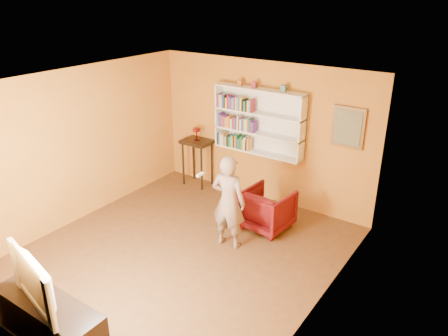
{
  "coord_description": "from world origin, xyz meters",
  "views": [
    {
      "loc": [
        3.89,
        -4.42,
        3.93
      ],
      "look_at": [
        0.32,
        0.75,
        1.3
      ],
      "focal_mm": 35.0,
      "sensor_mm": 36.0,
      "label": 1
    }
  ],
  "objects_px": {
    "ruby_lustre": "(197,131)",
    "television": "(42,278)",
    "person": "(228,202)",
    "tv_cabinet": "(50,320)",
    "bookshelf": "(260,121)",
    "console_table": "(197,148)",
    "armchair": "(267,209)"
  },
  "relations": [
    {
      "from": "armchair",
      "to": "tv_cabinet",
      "type": "bearing_deg",
      "value": 82.8
    },
    {
      "from": "tv_cabinet",
      "to": "television",
      "type": "bearing_deg",
      "value": 0.0
    },
    {
      "from": "ruby_lustre",
      "to": "television",
      "type": "xyz_separation_m",
      "value": [
        1.28,
        -4.5,
        -0.31
      ]
    },
    {
      "from": "television",
      "to": "armchair",
      "type": "bearing_deg",
      "value": 90.72
    },
    {
      "from": "bookshelf",
      "to": "television",
      "type": "height_order",
      "value": "bookshelf"
    },
    {
      "from": "ruby_lustre",
      "to": "television",
      "type": "height_order",
      "value": "ruby_lustre"
    },
    {
      "from": "ruby_lustre",
      "to": "television",
      "type": "bearing_deg",
      "value": -74.09
    },
    {
      "from": "armchair",
      "to": "person",
      "type": "xyz_separation_m",
      "value": [
        -0.25,
        -0.84,
        0.42
      ]
    },
    {
      "from": "ruby_lustre",
      "to": "armchair",
      "type": "bearing_deg",
      "value": -19.63
    },
    {
      "from": "person",
      "to": "television",
      "type": "height_order",
      "value": "person"
    },
    {
      "from": "ruby_lustre",
      "to": "television",
      "type": "distance_m",
      "value": 4.69
    },
    {
      "from": "person",
      "to": "tv_cabinet",
      "type": "relative_size",
      "value": 1.01
    },
    {
      "from": "bookshelf",
      "to": "tv_cabinet",
      "type": "bearing_deg",
      "value": -91.3
    },
    {
      "from": "bookshelf",
      "to": "person",
      "type": "distance_m",
      "value": 1.98
    },
    {
      "from": "television",
      "to": "console_table",
      "type": "bearing_deg",
      "value": 119.03
    },
    {
      "from": "console_table",
      "to": "ruby_lustre",
      "type": "bearing_deg",
      "value": 0.0
    },
    {
      "from": "armchair",
      "to": "television",
      "type": "bearing_deg",
      "value": 82.8
    },
    {
      "from": "armchair",
      "to": "person",
      "type": "distance_m",
      "value": 0.97
    },
    {
      "from": "bookshelf",
      "to": "television",
      "type": "distance_m",
      "value": 4.72
    },
    {
      "from": "bookshelf",
      "to": "console_table",
      "type": "relative_size",
      "value": 1.82
    },
    {
      "from": "person",
      "to": "television",
      "type": "bearing_deg",
      "value": 70.71
    },
    {
      "from": "ruby_lustre",
      "to": "bookshelf",
      "type": "bearing_deg",
      "value": 6.55
    },
    {
      "from": "television",
      "to": "person",
      "type": "bearing_deg",
      "value": 91.94
    },
    {
      "from": "person",
      "to": "bookshelf",
      "type": "bearing_deg",
      "value": -83.08
    },
    {
      "from": "person",
      "to": "tv_cabinet",
      "type": "bearing_deg",
      "value": 70.71
    },
    {
      "from": "ruby_lustre",
      "to": "television",
      "type": "relative_size",
      "value": 0.24
    },
    {
      "from": "ruby_lustre",
      "to": "armchair",
      "type": "relative_size",
      "value": 0.35
    },
    {
      "from": "console_table",
      "to": "television",
      "type": "distance_m",
      "value": 4.68
    },
    {
      "from": "ruby_lustre",
      "to": "person",
      "type": "height_order",
      "value": "person"
    },
    {
      "from": "console_table",
      "to": "person",
      "type": "bearing_deg",
      "value": -40.51
    },
    {
      "from": "ruby_lustre",
      "to": "tv_cabinet",
      "type": "height_order",
      "value": "ruby_lustre"
    },
    {
      "from": "console_table",
      "to": "television",
      "type": "relative_size",
      "value": 0.87
    }
  ]
}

